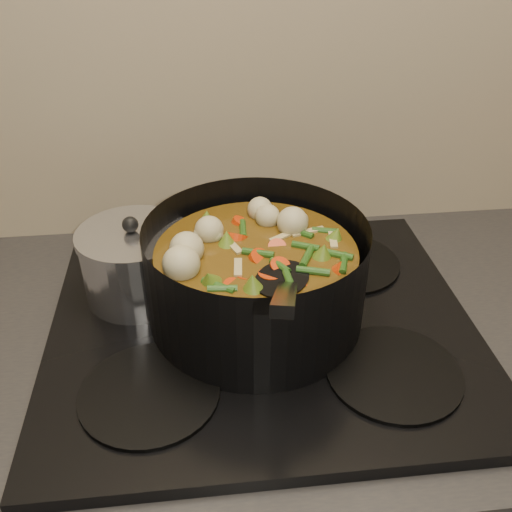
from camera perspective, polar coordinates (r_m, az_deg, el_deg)
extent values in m
plane|color=tan|center=(0.99, -1.69, 23.15)|extent=(4.00, 0.00, 4.00)
cube|color=black|center=(0.88, 0.59, -8.64)|extent=(2.64, 0.64, 0.05)
cube|color=black|center=(0.86, 0.60, -6.91)|extent=(0.62, 0.54, 0.02)
cylinder|color=black|center=(0.76, -10.59, -13.28)|extent=(0.18, 0.18, 0.01)
cylinder|color=black|center=(0.79, 13.61, -11.23)|extent=(0.18, 0.18, 0.01)
cylinder|color=black|center=(0.95, -9.94, -1.87)|extent=(0.18, 0.18, 0.01)
cylinder|color=black|center=(0.98, 8.99, -0.66)|extent=(0.18, 0.18, 0.01)
cylinder|color=black|center=(0.81, 0.00, -1.85)|extent=(0.41, 0.41, 0.16)
cylinder|color=black|center=(0.86, 0.00, -5.81)|extent=(0.31, 0.31, 0.01)
cylinder|color=brown|center=(0.82, 0.00, -2.59)|extent=(0.28, 0.28, 0.11)
cylinder|color=red|center=(0.80, 2.98, 0.54)|extent=(0.03, 0.03, 0.03)
cylinder|color=red|center=(0.85, 2.24, 2.82)|extent=(0.04, 0.04, 0.03)
cylinder|color=red|center=(0.87, -3.62, 3.67)|extent=(0.04, 0.04, 0.03)
cylinder|color=red|center=(0.79, -4.19, 0.43)|extent=(0.03, 0.04, 0.03)
cylinder|color=red|center=(0.73, -4.07, -2.85)|extent=(0.04, 0.04, 0.03)
cylinder|color=red|center=(0.76, 1.20, -1.24)|extent=(0.04, 0.04, 0.03)
cylinder|color=red|center=(0.78, 5.37, -0.18)|extent=(0.04, 0.04, 0.03)
cylinder|color=red|center=(0.86, 4.90, 3.20)|extent=(0.04, 0.03, 0.03)
cylinder|color=red|center=(0.84, -0.96, 2.46)|extent=(0.04, 0.04, 0.03)
cylinder|color=red|center=(0.82, -6.02, 1.47)|extent=(0.04, 0.04, 0.03)
sphere|color=#C6BE8C|center=(0.79, 4.72, 1.49)|extent=(0.04, 0.04, 0.04)
sphere|color=#C6BE8C|center=(0.84, 0.18, 3.60)|extent=(0.04, 0.04, 0.04)
sphere|color=#C6BE8C|center=(0.80, -4.63, 1.69)|extent=(0.04, 0.04, 0.04)
sphere|color=#C6BE8C|center=(0.73, -1.75, -1.37)|extent=(0.04, 0.04, 0.04)
sphere|color=#C6BE8C|center=(0.76, 4.34, -0.07)|extent=(0.04, 0.04, 0.04)
sphere|color=#C6BE8C|center=(0.83, 2.77, 3.12)|extent=(0.04, 0.04, 0.04)
cone|color=#56711C|center=(0.72, -2.44, -2.74)|extent=(0.04, 0.04, 0.04)
cone|color=#56711C|center=(0.75, 5.96, -0.89)|extent=(0.04, 0.04, 0.04)
cone|color=#56711C|center=(0.85, 3.69, 3.45)|extent=(0.04, 0.04, 0.04)
cone|color=#56711C|center=(0.84, -4.20, 3.24)|extent=(0.04, 0.04, 0.04)
cone|color=#56711C|center=(0.75, -5.63, -1.24)|extent=(0.04, 0.04, 0.04)
cone|color=#56711C|center=(0.72, 3.12, -2.57)|extent=(0.04, 0.04, 0.04)
cylinder|color=#285318|center=(0.82, 1.89, 2.21)|extent=(0.01, 0.04, 0.01)
cylinder|color=#285318|center=(0.88, -1.73, 4.41)|extent=(0.04, 0.03, 0.01)
cylinder|color=#285318|center=(0.82, -5.43, 2.21)|extent=(0.04, 0.02, 0.01)
cylinder|color=#285318|center=(0.77, -4.67, -0.29)|extent=(0.03, 0.04, 0.01)
cylinder|color=#285318|center=(0.75, -1.19, -1.13)|extent=(0.03, 0.04, 0.01)
cylinder|color=#285318|center=(0.71, 4.29, -3.32)|extent=(0.04, 0.02, 0.01)
cylinder|color=#285318|center=(0.78, 6.32, 0.04)|extent=(0.04, 0.03, 0.01)
cylinder|color=#285318|center=(0.82, 3.72, 2.28)|extent=(0.01, 0.04, 0.01)
cylinder|color=#285318|center=(0.83, 0.20, 2.51)|extent=(0.04, 0.03, 0.01)
cylinder|color=#285318|center=(0.86, -5.13, 3.46)|extent=(0.04, 0.02, 0.01)
cylinder|color=#285318|center=(0.79, -6.36, 0.47)|extent=(0.03, 0.04, 0.01)
cylinder|color=#285318|center=(0.74, -3.12, -1.52)|extent=(0.03, 0.04, 0.01)
cylinder|color=#285318|center=(0.75, 0.76, -1.20)|extent=(0.04, 0.02, 0.01)
cube|color=tan|center=(0.78, -5.58, 0.01)|extent=(0.05, 0.01, 0.00)
cube|color=tan|center=(0.73, 1.69, -2.48)|extent=(0.02, 0.05, 0.00)
cube|color=tan|center=(0.81, 5.16, 1.67)|extent=(0.04, 0.03, 0.00)
cube|color=tan|center=(0.85, -2.00, 3.32)|extent=(0.04, 0.04, 0.00)
cube|color=tan|center=(0.76, -5.25, -0.67)|extent=(0.03, 0.05, 0.00)
ellipsoid|color=black|center=(0.73, 2.62, -2.41)|extent=(0.10, 0.11, 0.01)
cube|color=black|center=(0.61, 2.97, -4.15)|extent=(0.06, 0.19, 0.11)
cylinder|color=silver|center=(0.90, -11.90, -1.02)|extent=(0.16, 0.16, 0.10)
cylinder|color=silver|center=(0.87, -12.33, 2.06)|extent=(0.17, 0.17, 0.01)
sphere|color=black|center=(0.86, -12.47, 3.09)|extent=(0.02, 0.02, 0.02)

